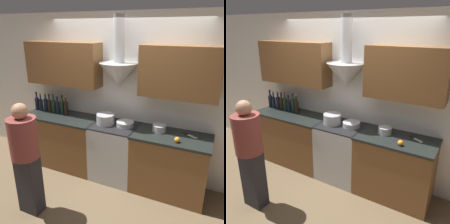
% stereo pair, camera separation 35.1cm
% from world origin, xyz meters
% --- Properties ---
extents(ground_plane, '(12.00, 12.00, 0.00)m').
position_xyz_m(ground_plane, '(0.00, 0.00, 0.00)').
color(ground_plane, brown).
extents(wall_back, '(8.40, 0.59, 2.60)m').
position_xyz_m(wall_back, '(-0.04, 0.61, 1.47)').
color(wall_back, white).
rests_on(wall_back, ground_plane).
extents(counter_left, '(1.36, 0.62, 0.93)m').
position_xyz_m(counter_left, '(-1.01, 0.35, 0.47)').
color(counter_left, brown).
rests_on(counter_left, ground_plane).
extents(counter_right, '(1.10, 0.62, 0.93)m').
position_xyz_m(counter_right, '(0.88, 0.35, 0.47)').
color(counter_right, brown).
rests_on(counter_right, ground_plane).
extents(stove_range, '(0.70, 0.60, 0.93)m').
position_xyz_m(stove_range, '(0.00, 0.35, 0.47)').
color(stove_range, '#B7BABC').
rests_on(stove_range, ground_plane).
extents(wine_bottle_0, '(0.08, 0.08, 0.34)m').
position_xyz_m(wine_bottle_0, '(-1.60, 0.42, 1.07)').
color(wine_bottle_0, black).
rests_on(wine_bottle_0, counter_left).
extents(wine_bottle_1, '(0.07, 0.07, 0.33)m').
position_xyz_m(wine_bottle_1, '(-1.50, 0.41, 1.06)').
color(wine_bottle_1, black).
rests_on(wine_bottle_1, counter_left).
extents(wine_bottle_2, '(0.08, 0.08, 0.34)m').
position_xyz_m(wine_bottle_2, '(-1.41, 0.43, 1.07)').
color(wine_bottle_2, black).
rests_on(wine_bottle_2, counter_left).
extents(wine_bottle_3, '(0.08, 0.08, 0.32)m').
position_xyz_m(wine_bottle_3, '(-1.32, 0.43, 1.06)').
color(wine_bottle_3, black).
rests_on(wine_bottle_3, counter_left).
extents(wine_bottle_4, '(0.08, 0.08, 0.34)m').
position_xyz_m(wine_bottle_4, '(-1.23, 0.43, 1.07)').
color(wine_bottle_4, black).
rests_on(wine_bottle_4, counter_left).
extents(wine_bottle_5, '(0.07, 0.07, 0.31)m').
position_xyz_m(wine_bottle_5, '(-1.13, 0.41, 1.06)').
color(wine_bottle_5, black).
rests_on(wine_bottle_5, counter_left).
extents(wine_bottle_6, '(0.07, 0.07, 0.34)m').
position_xyz_m(wine_bottle_6, '(-1.05, 0.43, 1.07)').
color(wine_bottle_6, black).
rests_on(wine_bottle_6, counter_left).
extents(wine_bottle_7, '(0.08, 0.08, 0.34)m').
position_xyz_m(wine_bottle_7, '(-0.96, 0.42, 1.07)').
color(wine_bottle_7, black).
rests_on(wine_bottle_7, counter_left).
extents(stock_pot, '(0.28, 0.28, 0.16)m').
position_xyz_m(stock_pot, '(-0.16, 0.33, 1.01)').
color(stock_pot, '#B7BABC').
rests_on(stock_pot, stove_range).
extents(mixing_bowl, '(0.27, 0.27, 0.07)m').
position_xyz_m(mixing_bowl, '(0.16, 0.38, 0.97)').
color(mixing_bowl, '#B7BABC').
rests_on(mixing_bowl, stove_range).
extents(orange_fruit, '(0.08, 0.08, 0.08)m').
position_xyz_m(orange_fruit, '(0.99, 0.16, 0.97)').
color(orange_fruit, orange).
rests_on(orange_fruit, counter_right).
extents(saucepan, '(0.20, 0.20, 0.10)m').
position_xyz_m(saucepan, '(0.68, 0.41, 0.98)').
color(saucepan, '#B7BABC').
rests_on(saucepan, counter_right).
extents(chefs_knife, '(0.21, 0.14, 0.01)m').
position_xyz_m(chefs_knife, '(1.12, 0.45, 0.94)').
color(chefs_knife, silver).
rests_on(chefs_knife, counter_right).
extents(person_foreground_left, '(0.35, 0.35, 1.54)m').
position_xyz_m(person_foreground_left, '(-0.70, -0.84, 0.84)').
color(person_foreground_left, '#28282D').
rests_on(person_foreground_left, ground_plane).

